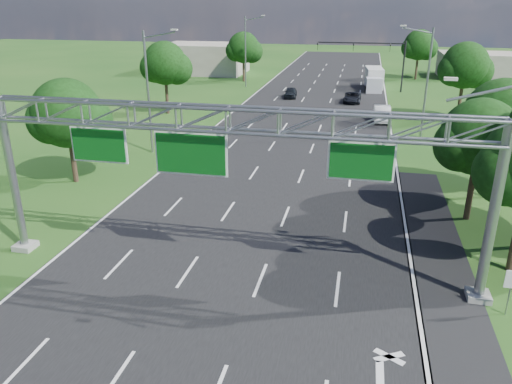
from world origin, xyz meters
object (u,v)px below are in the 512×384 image
(sign_gantry, at_px, (230,133))
(traffic_signal, at_px, (378,54))
(box_truck, at_px, (374,79))
(regulatory_sign, at_px, (512,283))

(sign_gantry, xyz_separation_m, traffic_signal, (7.15, 53.00, -1.72))
(traffic_signal, relative_size, box_truck, 1.54)
(sign_gantry, relative_size, box_truck, 2.96)
(sign_gantry, distance_m, regulatory_sign, 13.25)
(sign_gantry, bearing_deg, traffic_signal, 82.32)
(regulatory_sign, relative_size, traffic_signal, 0.17)
(regulatory_sign, bearing_deg, sign_gantry, 175.17)
(box_truck, bearing_deg, sign_gantry, -102.29)
(traffic_signal, distance_m, box_truck, 4.23)
(regulatory_sign, relative_size, box_truck, 0.26)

